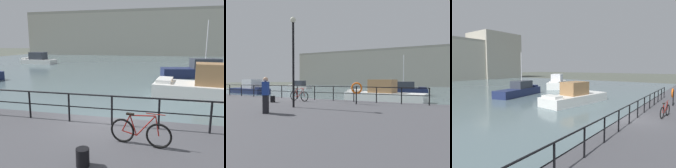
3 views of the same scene
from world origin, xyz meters
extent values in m
plane|color=#4C5147|center=(0.00, 0.00, 0.00)|extent=(240.00, 240.00, 0.00)
cube|color=slate|center=(0.00, 30.20, 0.01)|extent=(80.00, 60.00, 0.01)
cube|color=#B2AD9E|center=(0.00, 58.82, 5.95)|extent=(76.89, 11.74, 11.90)
cube|color=gray|center=(0.00, 53.25, 12.25)|extent=(76.89, 0.60, 0.70)
cube|color=white|center=(5.58, 7.07, 0.47)|extent=(8.46, 3.81, 0.91)
cube|color=#997047|center=(5.41, 7.09, 1.61)|extent=(2.81, 2.26, 1.37)
cube|color=white|center=(2.18, 7.54, 1.04)|extent=(1.23, 2.01, 0.24)
cube|color=white|center=(-19.12, 26.21, 0.37)|extent=(6.24, 2.69, 0.73)
cube|color=#333842|center=(-19.12, 26.21, 1.36)|extent=(2.82, 1.91, 1.24)
cube|color=white|center=(-21.67, 26.41, 0.86)|extent=(0.85, 1.60, 0.24)
cube|color=navy|center=(5.71, 16.28, 0.49)|extent=(7.86, 3.59, 0.97)
cube|color=#333842|center=(6.35, 16.40, 1.48)|extent=(3.07, 2.25, 1.00)
cylinder|color=silver|center=(6.35, 16.40, 3.92)|extent=(0.10, 0.10, 3.88)
cylinder|color=black|center=(-2.92, -0.75, 1.27)|extent=(0.07, 0.07, 1.05)
cylinder|color=black|center=(-1.30, -0.75, 1.27)|extent=(0.07, 0.07, 1.05)
cylinder|color=black|center=(0.32, -0.75, 1.27)|extent=(0.07, 0.07, 1.05)
cylinder|color=black|center=(1.93, -0.75, 1.27)|extent=(0.07, 0.07, 1.05)
cylinder|color=black|center=(3.55, -0.75, 1.27)|extent=(0.07, 0.07, 1.05)
cylinder|color=black|center=(-0.49, -0.75, 1.79)|extent=(21.01, 0.06, 0.06)
cylinder|color=black|center=(-0.49, -0.75, 1.32)|extent=(21.01, 0.04, 0.04)
torus|color=black|center=(1.96, -2.15, 1.10)|extent=(0.72, 0.16, 0.72)
torus|color=black|center=(0.92, -2.00, 1.10)|extent=(0.72, 0.16, 0.72)
cylinder|color=maroon|center=(1.60, -2.10, 1.34)|extent=(0.55, 0.12, 0.66)
cylinder|color=maroon|center=(1.24, -2.05, 1.31)|extent=(0.24, 0.07, 0.58)
cylinder|color=maroon|center=(1.50, -2.09, 1.63)|extent=(0.72, 0.14, 0.11)
cylinder|color=maroon|center=(1.13, -2.03, 1.06)|extent=(0.43, 0.10, 0.12)
cylinder|color=maroon|center=(1.03, -2.02, 1.35)|extent=(0.26, 0.07, 0.51)
cylinder|color=maroon|center=(1.91, -2.15, 1.38)|extent=(0.14, 0.06, 0.57)
cube|color=black|center=(1.14, -2.03, 1.63)|extent=(0.23, 0.12, 0.05)
cylinder|color=maroon|center=(1.85, -2.14, 1.71)|extent=(0.52, 0.10, 0.02)
cylinder|color=black|center=(0.24, -3.45, 0.96)|extent=(0.32, 0.32, 0.44)
camera|label=1|loc=(1.97, -7.86, 3.61)|focal=34.84mm
camera|label=2|loc=(10.19, -14.06, 2.32)|focal=32.40mm
camera|label=3|loc=(-11.62, -3.87, 3.77)|focal=30.84mm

